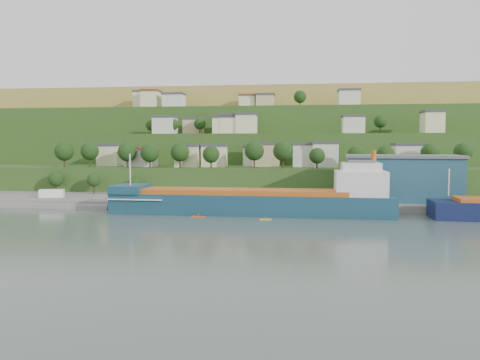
% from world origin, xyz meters
% --- Properties ---
extents(ground, '(500.00, 500.00, 0.00)m').
position_xyz_m(ground, '(0.00, 0.00, 0.00)').
color(ground, '#414F4A').
rests_on(ground, ground).
extents(quay, '(220.00, 26.00, 4.00)m').
position_xyz_m(quay, '(20.00, 28.00, 0.00)').
color(quay, slate).
rests_on(quay, ground).
extents(pebble_beach, '(40.00, 18.00, 2.40)m').
position_xyz_m(pebble_beach, '(-55.00, 22.00, 0.00)').
color(pebble_beach, slate).
rests_on(pebble_beach, ground).
extents(hillside, '(360.00, 210.00, 96.00)m').
position_xyz_m(hillside, '(-0.01, 168.70, 0.07)').
color(hillside, '#284719').
rests_on(hillside, ground).
extents(cargo_ship_near, '(71.45, 12.46, 18.32)m').
position_xyz_m(cargo_ship_near, '(6.61, 10.44, 2.93)').
color(cargo_ship_near, '#133647').
rests_on(cargo_ship_near, ground).
extents(warehouse, '(32.85, 22.20, 12.80)m').
position_xyz_m(warehouse, '(45.60, 29.23, 8.43)').
color(warehouse, navy).
rests_on(warehouse, quay).
extents(caravan, '(7.32, 4.46, 3.18)m').
position_xyz_m(caravan, '(-56.35, 23.07, 2.79)').
color(caravan, white).
rests_on(caravan, pebble_beach).
extents(dinghy, '(4.47, 2.65, 0.84)m').
position_xyz_m(dinghy, '(-40.97, 21.63, 1.62)').
color(dinghy, silver).
rests_on(dinghy, pebble_beach).
extents(kayak_orange, '(3.44, 1.02, 0.85)m').
position_xyz_m(kayak_orange, '(-7.75, 3.70, 0.25)').
color(kayak_orange, '#D25B12').
rests_on(kayak_orange, ground).
extents(kayak_yellow, '(2.92, 0.82, 0.72)m').
position_xyz_m(kayak_yellow, '(8.88, 1.51, 0.21)').
color(kayak_yellow, gold).
rests_on(kayak_yellow, ground).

